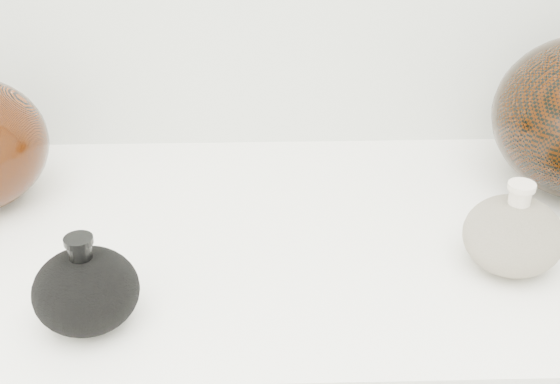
{
  "coord_description": "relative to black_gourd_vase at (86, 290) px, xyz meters",
  "views": [
    {
      "loc": [
        -0.03,
        0.17,
        1.41
      ],
      "look_at": [
        -0.01,
        0.92,
        0.98
      ],
      "focal_mm": 50.0,
      "sensor_mm": 36.0,
      "label": 1
    }
  ],
  "objects": [
    {
      "name": "black_gourd_vase",
      "position": [
        0.0,
        0.0,
        0.0
      ],
      "size": [
        0.12,
        0.12,
        0.1
      ],
      "color": "black",
      "rests_on": "display_counter"
    },
    {
      "name": "cream_gourd_vase",
      "position": [
        0.45,
        0.08,
        0.0
      ],
      "size": [
        0.11,
        0.11,
        0.11
      ],
      "color": "#C6AF99",
      "rests_on": "display_counter"
    }
  ]
}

